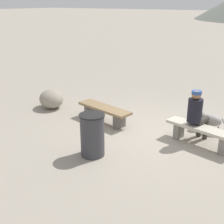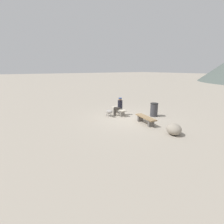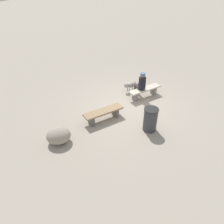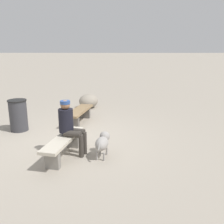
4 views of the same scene
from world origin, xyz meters
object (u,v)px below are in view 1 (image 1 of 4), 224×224
at_px(bench_right, 201,132).
at_px(boulder, 51,99).
at_px(bench_left, 104,111).
at_px(trash_bin, 92,135).
at_px(dog, 209,119).
at_px(seated_person, 197,112).

bearing_deg(bench_right, boulder, -169.18).
distance_m(bench_left, trash_bin, 1.86).
distance_m(bench_right, boulder, 4.63).
bearing_deg(boulder, dog, 10.38).
height_order(bench_left, dog, dog).
distance_m(bench_left, bench_right, 2.61).
bearing_deg(dog, bench_left, 28.62).
bearing_deg(seated_person, bench_left, -160.08).
height_order(bench_right, trash_bin, trash_bin).
bearing_deg(trash_bin, bench_left, 116.69).
relative_size(bench_right, boulder, 1.99).
height_order(seated_person, dog, seated_person).
bearing_deg(seated_person, trash_bin, -115.23).
relative_size(bench_right, seated_person, 1.33).
bearing_deg(bench_left, bench_right, 12.10).
bearing_deg(trash_bin, boulder, 148.68).
height_order(dog, trash_bin, trash_bin).
relative_size(bench_left, trash_bin, 1.82).
bearing_deg(bench_left, seated_person, 14.99).
xyz_separation_m(bench_right, boulder, (-4.63, 0.03, -0.04)).
distance_m(bench_left, dog, 2.71).
distance_m(bench_right, trash_bin, 2.46).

